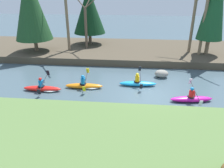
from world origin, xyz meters
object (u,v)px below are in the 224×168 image
object	(u,v)px
kayaker_middle	(138,83)
kayaker_lead	(192,98)
boulder_midstream	(162,74)
kayaker_trailing	(85,86)
kayaker_far_back	(44,88)

from	to	relation	value
kayaker_middle	kayaker_lead	bearing A→B (deg)	-34.41
kayaker_middle	boulder_midstream	size ratio (longest dim) A/B	2.56
kayaker_lead	boulder_midstream	xyz separation A→B (m)	(-1.48, 3.97, 0.09)
kayaker_trailing	boulder_midstream	world-z (taller)	kayaker_trailing
kayaker_lead	boulder_midstream	distance (m)	4.24
kayaker_lead	kayaker_far_back	size ratio (longest dim) A/B	1.01
kayaker_lead	kayaker_trailing	world-z (taller)	same
kayaker_lead	kayaker_middle	bearing A→B (deg)	140.41
kayaker_trailing	boulder_midstream	xyz separation A→B (m)	(5.71, 2.65, 0.11)
kayaker_middle	boulder_midstream	distance (m)	2.68
kayaker_lead	kayaker_far_back	world-z (taller)	same
kayaker_trailing	boulder_midstream	distance (m)	6.30
kayaker_lead	kayaker_far_back	bearing A→B (deg)	168.74
boulder_midstream	kayaker_lead	bearing A→B (deg)	-69.53
kayaker_far_back	boulder_midstream	xyz separation A→B (m)	(8.55, 3.37, 0.11)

